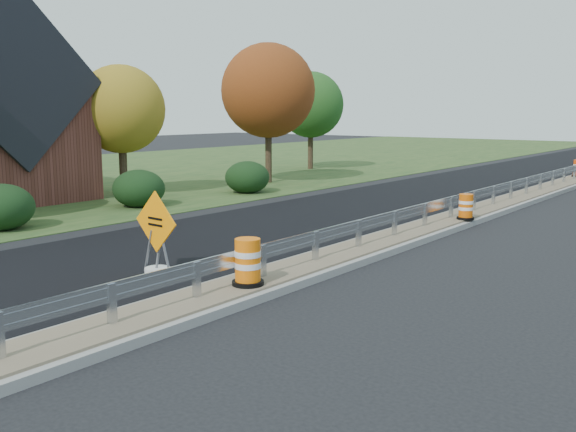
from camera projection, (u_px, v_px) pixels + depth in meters
The scene contains 14 objects.
ground at pixel (394, 243), 18.80m from camera, with size 140.00×140.00×0.00m, color black.
grass_verge_near at pixel (136, 171), 41.10m from camera, with size 30.00×120.00×0.03m, color #28451D.
milled_overlay at pixel (414, 195), 29.26m from camera, with size 7.20×120.00×0.01m, color black.
median at pixel (493, 207), 25.03m from camera, with size 1.60×55.00×0.23m.
guardrail at pixel (503, 189), 25.71m from camera, with size 0.10×46.15×0.72m.
hedge_south at pixel (1, 207), 20.64m from camera, with size 2.09×2.09×1.52m, color black.
hedge_mid at pixel (139, 188), 25.63m from camera, with size 2.09×2.09×1.52m, color black.
hedge_north at pixel (247, 177), 30.01m from camera, with size 2.09×2.09×1.52m, color black.
tree_near_yellow at pixel (121, 109), 28.80m from camera, with size 3.96×3.96×5.88m.
tree_near_red at pixel (268, 91), 33.67m from camera, with size 4.95×4.95×7.35m.
tree_near_back at pixel (311, 105), 41.83m from camera, with size 4.29×4.29×6.37m.
caution_sign at pixel (157, 254), 15.03m from camera, with size 1.45×0.60×1.99m.
barrel_median_near at pixel (248, 263), 13.31m from camera, with size 0.67×0.67×0.98m.
barrel_median_mid at pixel (466, 207), 21.43m from camera, with size 0.58×0.58×0.85m.
Camera 1 is at (8.82, -16.48, 3.81)m, focal length 40.00 mm.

